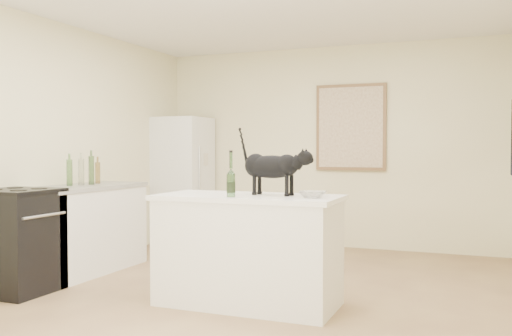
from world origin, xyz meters
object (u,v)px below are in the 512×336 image
Objects in this scene: black_cat at (272,170)px; glass_bowl at (313,195)px; fridge at (182,180)px; wine_bottle at (231,177)px; stove at (18,242)px.

black_cat is 2.77× the size of glass_bowl.
fridge reaches higher than wine_bottle.
stove is 2.37m from black_cat.
glass_bowl is (2.61, 0.35, 0.48)m from stove.
fridge reaches higher than stove.
black_cat is (2.23, -2.48, 0.26)m from fridge.
fridge reaches higher than glass_bowl.
glass_bowl is (0.62, 0.16, -0.13)m from wine_bottle.
wine_bottle is (-0.24, -0.28, -0.05)m from black_cat.
black_cat is at bearing -48.05° from fridge.
fridge is 2.89× the size of black_cat.
wine_bottle is 0.65m from glass_bowl.
glass_bowl is (2.61, -2.60, 0.08)m from fridge.
stove is 2.83× the size of wine_bottle.
stove is 0.53× the size of fridge.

